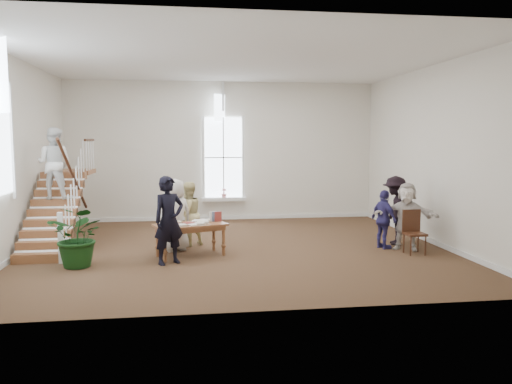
{
  "coord_description": "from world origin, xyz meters",
  "views": [
    {
      "loc": [
        -1.16,
        -11.86,
        2.63
      ],
      "look_at": [
        0.52,
        0.4,
        1.33
      ],
      "focal_mm": 35.0,
      "sensor_mm": 36.0,
      "label": 1
    }
  ],
  "objects": [
    {
      "name": "woman_cluster_b",
      "position": [
        4.0,
        -0.03,
        0.86
      ],
      "size": [
        0.92,
        1.24,
        1.72
      ],
      "primitive_type": "imported",
      "rotation": [
        0.0,
        0.0,
        4.44
      ],
      "color": "black",
      "rests_on": "ground"
    },
    {
      "name": "woman_cluster_c",
      "position": [
        4.0,
        -0.68,
        0.81
      ],
      "size": [
        1.54,
        1.17,
        1.62
      ],
      "primitive_type": "imported",
      "rotation": [
        0.0,
        0.0,
        5.76
      ],
      "color": "silver",
      "rests_on": "ground"
    },
    {
      "name": "ground",
      "position": [
        0.0,
        0.0,
        0.0
      ],
      "size": [
        10.0,
        10.0,
        0.0
      ],
      "primitive_type": "plane",
      "color": "#44271A",
      "rests_on": "ground"
    },
    {
      "name": "floor_plant",
      "position": [
        -3.4,
        -1.33,
        0.64
      ],
      "size": [
        1.42,
        1.33,
        1.28
      ],
      "primitive_type": "imported",
      "rotation": [
        0.0,
        0.0,
        -0.34
      ],
      "color": "#113611",
      "rests_on": "ground"
    },
    {
      "name": "staircase",
      "position": [
        -4.34,
        0.75,
        1.62
      ],
      "size": [
        1.1,
        4.1,
        2.92
      ],
      "color": "brown",
      "rests_on": "ground"
    },
    {
      "name": "room_shell",
      "position": [
        -0.0,
        4.39,
        0.4
      ],
      "size": [
        10.49,
        10.0,
        10.0
      ],
      "color": "silver",
      "rests_on": "ground"
    },
    {
      "name": "police_officer",
      "position": [
        -1.57,
        -1.3,
        0.94
      ],
      "size": [
        0.81,
        0.72,
        1.87
      ],
      "primitive_type": "imported",
      "rotation": [
        0.0,
        0.0,
        0.51
      ],
      "color": "black",
      "rests_on": "ground"
    },
    {
      "name": "elderly_woman",
      "position": [
        -1.47,
        -0.05,
        0.86
      ],
      "size": [
        1.0,
        0.87,
        1.72
      ],
      "primitive_type": "imported",
      "rotation": [
        0.0,
        0.0,
        3.62
      ],
      "color": "beige",
      "rests_on": "ground"
    },
    {
      "name": "woman_cluster_a",
      "position": [
        3.52,
        -0.48,
        0.71
      ],
      "size": [
        0.59,
        0.9,
        1.43
      ],
      "primitive_type": "imported",
      "rotation": [
        0.0,
        0.0,
        1.88
      ],
      "color": "navy",
      "rests_on": "ground"
    },
    {
      "name": "library_table",
      "position": [
        -1.11,
        -0.64,
        0.66
      ],
      "size": [
        1.75,
        1.27,
        0.8
      ],
      "rotation": [
        0.0,
        0.0,
        0.34
      ],
      "color": "brown",
      "rests_on": "ground"
    },
    {
      "name": "side_chair",
      "position": [
        4.0,
        -1.07,
        0.57
      ],
      "size": [
        0.44,
        0.44,
        1.01
      ],
      "rotation": [
        0.0,
        0.0,
        0.02
      ],
      "color": "#341B0E",
      "rests_on": "ground"
    },
    {
      "name": "person_yellow",
      "position": [
        -1.17,
        0.45,
        0.8
      ],
      "size": [
        0.98,
        0.95,
        1.6
      ],
      "primitive_type": "imported",
      "rotation": [
        0.0,
        0.0,
        3.77
      ],
      "color": "beige",
      "rests_on": "ground"
    }
  ]
}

